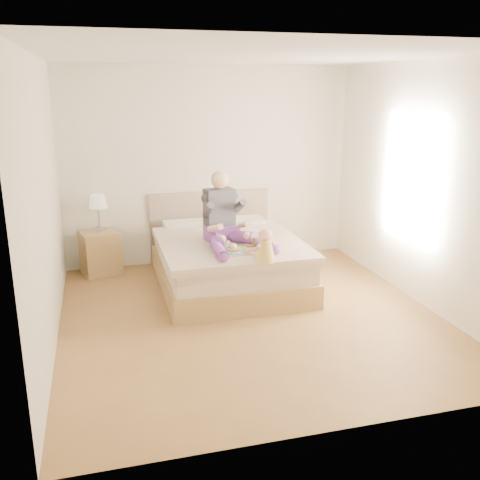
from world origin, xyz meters
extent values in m
cube|color=brown|center=(0.00, 0.00, 0.00)|extent=(4.00, 4.20, 0.01)
cube|color=white|center=(0.00, 0.00, 2.70)|extent=(4.00, 4.20, 0.02)
cube|color=white|center=(0.00, 2.10, 1.35)|extent=(4.00, 0.02, 2.70)
cube|color=white|center=(0.00, -2.10, 1.35)|extent=(4.00, 0.02, 2.70)
cube|color=white|center=(-2.00, 0.00, 1.35)|extent=(0.02, 4.20, 2.70)
cube|color=white|center=(2.00, 0.00, 1.35)|extent=(0.02, 4.20, 2.70)
cube|color=white|center=(1.99, 0.20, 1.40)|extent=(0.02, 1.30, 1.60)
cube|color=beige|center=(1.98, 0.20, 1.40)|extent=(0.01, 1.18, 1.48)
cube|color=olive|center=(0.00, 1.02, 0.14)|extent=(1.68, 2.13, 0.28)
cube|color=beige|center=(0.00, 1.02, 0.40)|extent=(1.60, 2.05, 0.24)
cube|color=beige|center=(0.00, 0.87, 0.57)|extent=(1.70, 1.80, 0.09)
cube|color=white|center=(-0.38, 1.76, 0.59)|extent=(0.62, 0.40, 0.14)
cube|color=white|center=(0.38, 1.76, 0.59)|extent=(0.62, 0.40, 0.14)
cube|color=gray|center=(0.00, 2.09, 0.50)|extent=(1.70, 0.08, 1.00)
cube|color=olive|center=(-1.53, 1.88, 0.29)|extent=(0.57, 0.53, 0.58)
cylinder|color=#ABAEB2|center=(-1.52, 1.93, 0.60)|extent=(0.13, 0.13, 0.04)
cylinder|color=#ABAEB2|center=(-1.52, 1.93, 0.75)|extent=(0.03, 0.03, 0.27)
cone|color=beige|center=(-1.52, 1.93, 0.97)|extent=(0.23, 0.23, 0.17)
cube|color=#6E378A|center=(-0.09, 0.97, 0.70)|extent=(0.41, 0.35, 0.17)
cube|color=#33333A|center=(-0.10, 1.02, 1.00)|extent=(0.38, 0.27, 0.46)
sphere|color=#F9C09B|center=(-0.10, 0.99, 1.35)|extent=(0.21, 0.21, 0.21)
cylinder|color=#6E378A|center=(-0.21, 0.71, 0.69)|extent=(0.24, 0.52, 0.21)
cylinder|color=#6E378A|center=(-0.26, 0.33, 0.67)|extent=(0.13, 0.45, 0.12)
sphere|color=#6E378A|center=(-0.27, 0.11, 0.66)|extent=(0.11, 0.11, 0.11)
cylinder|color=#33333A|center=(-0.27, 0.86, 1.02)|extent=(0.10, 0.29, 0.24)
cylinder|color=#F9C09B|center=(-0.23, 0.68, 0.84)|extent=(0.15, 0.31, 0.16)
sphere|color=#F9C09B|center=(-0.18, 0.54, 0.75)|extent=(0.09, 0.09, 0.09)
cylinder|color=#6E378A|center=(0.10, 0.76, 0.69)|extent=(0.37, 0.51, 0.21)
cylinder|color=#6E378A|center=(0.27, 0.42, 0.67)|extent=(0.26, 0.46, 0.12)
sphere|color=#6E378A|center=(0.34, 0.21, 0.66)|extent=(0.11, 0.11, 0.11)
cylinder|color=#33333A|center=(0.11, 0.92, 1.02)|extent=(0.16, 0.30, 0.24)
cylinder|color=#F9C09B|center=(0.13, 0.74, 0.84)|extent=(0.09, 0.30, 0.16)
sphere|color=#F9C09B|center=(0.13, 0.59, 0.75)|extent=(0.09, 0.09, 0.09)
cube|color=#ABAEB2|center=(0.02, 0.43, 0.62)|extent=(0.49, 0.40, 0.01)
cylinder|color=#3CAF9B|center=(-0.07, 0.43, 0.63)|extent=(0.27, 0.27, 0.02)
cylinder|color=#B2803B|center=(-0.07, 0.43, 0.65)|extent=(0.18, 0.18, 0.02)
cylinder|color=silver|center=(-0.14, 0.56, 0.67)|extent=(0.08, 0.08, 0.09)
torus|color=silver|center=(-0.09, 0.56, 0.67)|extent=(0.02, 0.06, 0.06)
cylinder|color=olive|center=(-0.14, 0.56, 0.71)|extent=(0.07, 0.07, 0.01)
cylinder|color=silver|center=(0.14, 0.52, 0.63)|extent=(0.15, 0.15, 0.01)
cube|color=#B2803B|center=(0.14, 0.52, 0.64)|extent=(0.09, 0.08, 0.02)
cylinder|color=silver|center=(0.05, 0.33, 0.63)|extent=(0.15, 0.15, 0.01)
ellipsoid|color=red|center=(0.07, 0.32, 0.64)|extent=(0.04, 0.03, 0.01)
cylinder|color=white|center=(0.20, 0.51, 0.68)|extent=(0.07, 0.07, 0.12)
cylinder|color=gold|center=(0.20, 0.51, 0.68)|extent=(0.07, 0.07, 0.12)
cylinder|color=white|center=(0.19, 0.34, 0.64)|extent=(0.07, 0.07, 0.04)
cylinder|color=#441609|center=(0.19, 0.34, 0.64)|extent=(0.06, 0.06, 0.03)
cone|color=gold|center=(0.17, 0.03, 0.73)|extent=(0.22, 0.22, 0.24)
sphere|color=#F9C09B|center=(0.17, 0.03, 0.90)|extent=(0.15, 0.15, 0.15)
cylinder|color=#F9C09B|center=(0.10, 0.12, 0.65)|extent=(0.08, 0.17, 0.06)
sphere|color=#F9C09B|center=(0.07, 0.20, 0.65)|extent=(0.05, 0.05, 0.05)
cylinder|color=#F9C09B|center=(0.08, 0.01, 0.77)|extent=(0.04, 0.12, 0.10)
cylinder|color=#F9C09B|center=(0.18, 0.15, 0.65)|extent=(0.12, 0.17, 0.06)
sphere|color=#F9C09B|center=(0.16, 0.23, 0.65)|extent=(0.05, 0.05, 0.05)
cylinder|color=#F9C09B|center=(0.25, 0.06, 0.77)|extent=(0.10, 0.12, 0.10)
camera|label=1|loc=(-1.50, -5.15, 2.40)|focal=40.00mm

